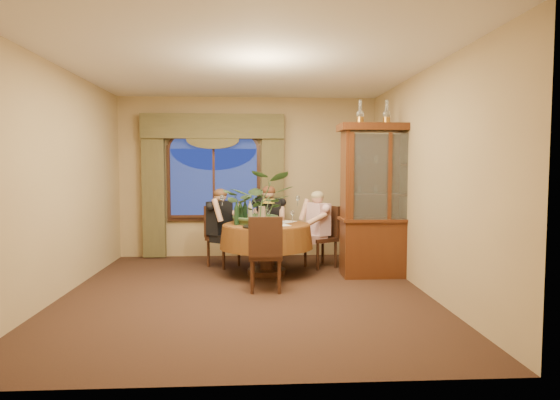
{
  "coord_description": "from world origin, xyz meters",
  "views": [
    {
      "loc": [
        0.1,
        -5.79,
        1.58
      ],
      "look_at": [
        0.48,
        1.01,
        1.1
      ],
      "focal_mm": 30.0,
      "sensor_mm": 36.0,
      "label": 1
    }
  ],
  "objects": [
    {
      "name": "person_scarf",
      "position": [
        0.35,
        1.88,
        0.64
      ],
      "size": [
        0.49,
        0.45,
        1.28
      ],
      "primitive_type": null,
      "rotation": [
        0.0,
        0.0,
        -3.22
      ],
      "color": "black",
      "rests_on": "floor"
    },
    {
      "name": "olive_bowl",
      "position": [
        0.37,
        0.94,
        0.77
      ],
      "size": [
        0.14,
        0.14,
        0.04
      ],
      "primitive_type": "imported",
      "color": "#525C31",
      "rests_on": "dining_table"
    },
    {
      "name": "ceiling",
      "position": [
        0.0,
        0.0,
        2.8
      ],
      "size": [
        5.0,
        5.0,
        0.0
      ],
      "primitive_type": "plane",
      "rotation": [
        3.14,
        0.0,
        0.0
      ],
      "color": "white",
      "rests_on": "wall_back"
    },
    {
      "name": "centerpiece_plant",
      "position": [
        0.17,
        1.14,
        1.4
      ],
      "size": [
        1.04,
        1.16,
        0.9
      ],
      "primitive_type": "imported",
      "color": "#395632",
      "rests_on": "dining_table"
    },
    {
      "name": "oil_lamp_right",
      "position": [
        2.37,
        0.83,
        2.36
      ],
      "size": [
        0.11,
        0.11,
        0.34
      ],
      "primitive_type": null,
      "color": "#A5722D",
      "rests_on": "china_cabinet"
    },
    {
      "name": "floor",
      "position": [
        0.0,
        0.0,
        0.0
      ],
      "size": [
        5.0,
        5.0,
        0.0
      ],
      "primitive_type": "plane",
      "color": "black",
      "rests_on": "ground"
    },
    {
      "name": "cheese_platter",
      "position": [
        0.11,
        0.6,
        0.76
      ],
      "size": [
        0.35,
        0.35,
        0.02
      ],
      "primitive_type": "cylinder",
      "color": "black",
      "rests_on": "dining_table"
    },
    {
      "name": "chair_right",
      "position": [
        1.14,
        1.46,
        0.48
      ],
      "size": [
        0.57,
        0.57,
        0.96
      ],
      "primitive_type": "cube",
      "rotation": [
        0.0,
        0.0,
        -4.23
      ],
      "color": "black",
      "rests_on": "floor"
    },
    {
      "name": "wine_bottle_4",
      "position": [
        -0.12,
        1.14,
        0.92
      ],
      "size": [
        0.07,
        0.07,
        0.33
      ],
      "primitive_type": "cylinder",
      "color": "tan",
      "rests_on": "dining_table"
    },
    {
      "name": "dining_table",
      "position": [
        0.28,
        1.01,
        0.38
      ],
      "size": [
        1.75,
        1.75,
        0.75
      ],
      "primitive_type": "cylinder",
      "rotation": [
        0.0,
        0.0,
        0.34
      ],
      "color": "maroon",
      "rests_on": "floor"
    },
    {
      "name": "drapery_left",
      "position": [
        -1.63,
        2.38,
        1.18
      ],
      "size": [
        0.38,
        0.14,
        2.32
      ],
      "primitive_type": "cube",
      "color": "#4B4629",
      "rests_on": "floor"
    },
    {
      "name": "wine_bottle_2",
      "position": [
        -0.15,
        0.91,
        0.92
      ],
      "size": [
        0.07,
        0.07,
        0.33
      ],
      "primitive_type": "cylinder",
      "color": "black",
      "rests_on": "dining_table"
    },
    {
      "name": "wine_bottle_3",
      "position": [
        0.04,
        1.06,
        0.92
      ],
      "size": [
        0.07,
        0.07,
        0.33
      ],
      "primitive_type": "cylinder",
      "color": "tan",
      "rests_on": "dining_table"
    },
    {
      "name": "drapery_right",
      "position": [
        0.43,
        2.38,
        1.18
      ],
      "size": [
        0.38,
        0.14,
        2.32
      ],
      "primitive_type": "cube",
      "color": "#4B4629",
      "rests_on": "floor"
    },
    {
      "name": "tasting_paper_1",
      "position": [
        0.59,
        1.23,
        0.75
      ],
      "size": [
        0.34,
        0.37,
        0.0
      ],
      "primitive_type": "cube",
      "rotation": [
        0.0,
        0.0,
        -0.58
      ],
      "color": "white",
      "rests_on": "dining_table"
    },
    {
      "name": "tasting_paper_0",
      "position": [
        0.48,
        0.84,
        0.75
      ],
      "size": [
        0.28,
        0.35,
        0.0
      ],
      "primitive_type": "cube",
      "rotation": [
        0.0,
        0.0,
        0.27
      ],
      "color": "white",
      "rests_on": "dining_table"
    },
    {
      "name": "oil_lamp_left",
      "position": [
        1.61,
        0.83,
        2.36
      ],
      "size": [
        0.11,
        0.11,
        0.34
      ],
      "primitive_type": null,
      "color": "#A5722D",
      "rests_on": "china_cabinet"
    },
    {
      "name": "wine_bottle_1",
      "position": [
        -0.03,
        1.17,
        0.92
      ],
      "size": [
        0.07,
        0.07,
        0.33
      ],
      "primitive_type": "cylinder",
      "color": "black",
      "rests_on": "dining_table"
    },
    {
      "name": "wine_glass_person_back",
      "position": [
        -0.09,
        1.27,
        0.84
      ],
      "size": [
        0.07,
        0.07,
        0.18
      ],
      "primitive_type": null,
      "color": "silver",
      "rests_on": "dining_table"
    },
    {
      "name": "swag_valance",
      "position": [
        -0.6,
        2.35,
        2.28
      ],
      "size": [
        2.45,
        0.16,
        0.42
      ],
      "primitive_type": null,
      "color": "#4B4629",
      "rests_on": "wall_back"
    },
    {
      "name": "wine_glass_person_pink",
      "position": [
        0.68,
        1.22,
        0.84
      ],
      "size": [
        0.07,
        0.07,
        0.18
      ],
      "primitive_type": null,
      "color": "silver",
      "rests_on": "dining_table"
    },
    {
      "name": "wall_right",
      "position": [
        2.25,
        0.0,
        1.4
      ],
      "size": [
        0.0,
        5.0,
        5.0
      ],
      "primitive_type": "plane",
      "rotation": [
        1.57,
        0.0,
        -1.57
      ],
      "color": "tan",
      "rests_on": "ground"
    },
    {
      "name": "wall_back",
      "position": [
        0.0,
        2.5,
        1.4
      ],
      "size": [
        4.5,
        0.0,
        4.5
      ],
      "primitive_type": "plane",
      "rotation": [
        1.57,
        0.0,
        0.0
      ],
      "color": "tan",
      "rests_on": "ground"
    },
    {
      "name": "person_pink",
      "position": [
        1.11,
        1.45,
        0.61
      ],
      "size": [
        0.55,
        0.57,
        1.21
      ],
      "primitive_type": null,
      "rotation": [
        0.0,
        0.0,
        -4.23
      ],
      "color": "beige",
      "rests_on": "floor"
    },
    {
      "name": "oil_lamp_center",
      "position": [
        1.99,
        0.83,
        2.36
      ],
      "size": [
        0.11,
        0.11,
        0.34
      ],
      "primitive_type": null,
      "color": "#A5722D",
      "rests_on": "china_cabinet"
    },
    {
      "name": "chair_front_left",
      "position": [
        0.25,
        0.11,
        0.48
      ],
      "size": [
        0.43,
        0.43,
        0.96
      ],
      "primitive_type": "cube",
      "rotation": [
        0.0,
        0.0,
        -0.04
      ],
      "color": "black",
      "rests_on": "floor"
    },
    {
      "name": "wine_glass_person_scarf",
      "position": [
        0.31,
        1.46,
        0.84
      ],
      "size": [
        0.07,
        0.07,
        0.18
      ],
      "primitive_type": null,
      "color": "silver",
      "rests_on": "dining_table"
    },
    {
      "name": "chair_back_right",
      "position": [
        0.37,
        1.96,
        0.48
      ],
      "size": [
        0.46,
        0.46,
        0.96
      ],
      "primitive_type": "cube",
      "rotation": [
        0.0,
        0.0,
        -3.23
      ],
      "color": "black",
      "rests_on": "floor"
    },
    {
      "name": "window",
      "position": [
        -0.6,
        2.43,
        1.3
      ],
      "size": [
        1.62,
        0.1,
        1.32
      ],
      "primitive_type": null,
      "color": "navy",
      "rests_on": "wall_back"
    },
    {
      "name": "person_back",
      "position": [
        -0.44,
        1.5,
        0.63
      ],
      "size": [
        0.59,
        0.6,
        1.25
      ],
      "primitive_type": null,
      "rotation": [
        0.0,
        0.0,
        -2.16
      ],
      "color": "black",
      "rests_on": "floor"
    },
    {
      "name": "stoneware_vase",
      "position": [
        0.22,
        1.11,
        0.87
      ],
      "size": [
        0.13,
        0.13,
        0.25
      ],
      "primitive_type": null,
      "color": "#8F725F",
      "rests_on": "dining_table"
    },
    {
      "name": "arched_transom",
      "position": [
        -0.6,
        2.43,
        2.08
      ],
      "size": [
        1.6,
        0.06,
        0.44
      ],
      "primitive_type": null,
      "color": "navy",
      "rests_on": "wall_back"
    },
    {
      "name": "wine_bottle_0",
      "position": [
        -0.1,
        1.01,
        0.92
      ],
      "size": [
        0.07,
        0.07,
        0.33
      ],
      "primitive_type": "cylinder",
      "color": "black",
      "rests_on": "dining_table"
    },
    {
      "name": "china_cabinet",
      "position": [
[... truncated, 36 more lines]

